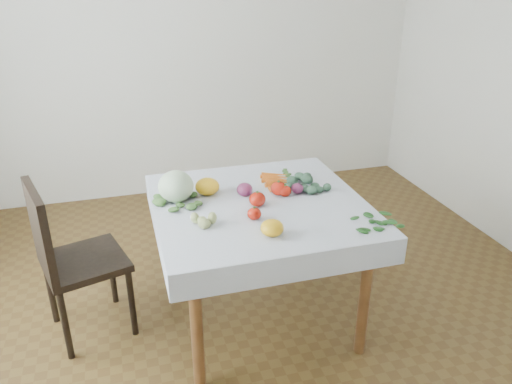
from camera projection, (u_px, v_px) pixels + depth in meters
ground at (259, 315)px, 3.01m from camera, size 4.00×4.00×0.00m
back_wall at (192, 40)px, 4.20m from camera, size 4.00×0.04×2.70m
table at (260, 219)px, 2.74m from camera, size 1.00×1.00×0.75m
tablecloth at (260, 203)px, 2.70m from camera, size 1.12×1.12×0.01m
chair at (66, 253)px, 2.65m from camera, size 0.52×0.52×0.92m
cabbage at (176, 186)px, 2.68m from camera, size 0.25×0.25×0.17m
tomato_a at (278, 188)px, 2.77m from camera, size 0.09×0.09×0.08m
tomato_b at (285, 191)px, 2.76m from camera, size 0.09×0.09×0.06m
tomato_c at (257, 199)px, 2.64m from camera, size 0.10×0.10×0.08m
tomato_d at (254, 214)px, 2.50m from camera, size 0.09×0.09×0.06m
heirloom_back at (207, 186)px, 2.77m from camera, size 0.15×0.15×0.09m
heirloom_front at (272, 228)px, 2.35m from camera, size 0.14×0.14×0.08m
onion_a at (245, 190)px, 2.76m from camera, size 0.10×0.10×0.08m
onion_b at (297, 188)px, 2.79m from camera, size 0.09×0.09×0.06m
tomatillo_cluster at (211, 218)px, 2.48m from camera, size 0.12×0.13×0.05m
carrot_bunch at (279, 180)px, 2.94m from camera, size 0.17×0.27×0.03m
kale_bunch at (301, 184)px, 2.88m from camera, size 0.26×0.25×0.04m
basil_bunch at (373, 223)px, 2.47m from camera, size 0.26×0.21×0.01m
dill_bunch at (177, 202)px, 2.67m from camera, size 0.24×0.19×0.02m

